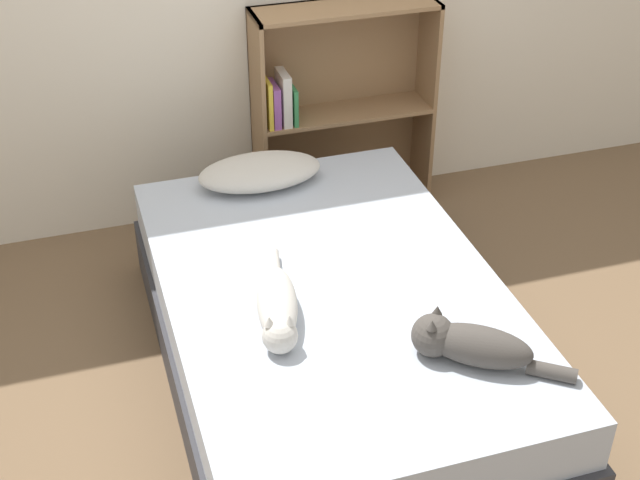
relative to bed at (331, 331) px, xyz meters
name	(u,v)px	position (x,y,z in m)	size (l,w,h in m)	color
ground_plane	(331,374)	(0.00, 0.00, -0.22)	(8.00, 8.00, 0.00)	brown
bed	(331,331)	(0.00, 0.00, 0.00)	(1.27, 1.96, 0.45)	#333338
pillow	(260,172)	(-0.07, 0.80, 0.29)	(0.55, 0.30, 0.12)	beige
cat_light	(277,308)	(-0.25, -0.16, 0.29)	(0.23, 0.60, 0.15)	beige
cat_dark	(467,343)	(0.29, -0.54, 0.30)	(0.48, 0.37, 0.17)	#47423D
bookshelf	(335,107)	(0.43, 1.27, 0.32)	(0.88, 0.26, 1.07)	#8E6B47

